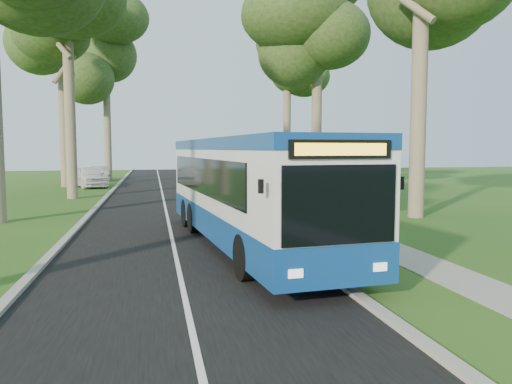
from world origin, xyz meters
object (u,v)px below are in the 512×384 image
(bus_stop_sign, at_px, (349,221))
(litter_bin, at_px, (301,227))
(bus_shelter, at_px, (327,178))
(bus, at_px, (248,191))
(car_white, at_px, (89,177))
(car_silver, at_px, (100,173))

(bus_stop_sign, distance_m, litter_bin, 5.16)
(bus_stop_sign, relative_size, bus_shelter, 0.63)
(bus, xyz_separation_m, bus_shelter, (3.90, 3.61, 0.17))
(bus_stop_sign, bearing_deg, car_white, 90.10)
(litter_bin, height_order, car_white, car_white)
(bus, relative_size, bus_stop_sign, 5.71)
(bus, height_order, car_white, bus)
(bus, relative_size, bus_shelter, 3.61)
(bus, bearing_deg, car_silver, 97.51)
(bus_shelter, xyz_separation_m, car_white, (-11.78, 22.61, -1.07))
(litter_bin, distance_m, car_white, 27.59)
(bus, xyz_separation_m, car_silver, (-7.89, 34.44, -1.06))
(litter_bin, bearing_deg, car_silver, 106.03)
(car_white, bearing_deg, bus, -94.37)
(litter_bin, bearing_deg, car_white, 110.73)
(car_white, bearing_deg, bus_shelter, -83.57)
(bus, height_order, car_silver, bus)
(bus_shelter, height_order, car_white, bus_shelter)
(bus_stop_sign, distance_m, car_white, 32.26)
(car_silver, bearing_deg, bus_stop_sign, -85.74)
(car_white, bearing_deg, car_silver, 68.98)
(bus_stop_sign, bearing_deg, bus, 91.09)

